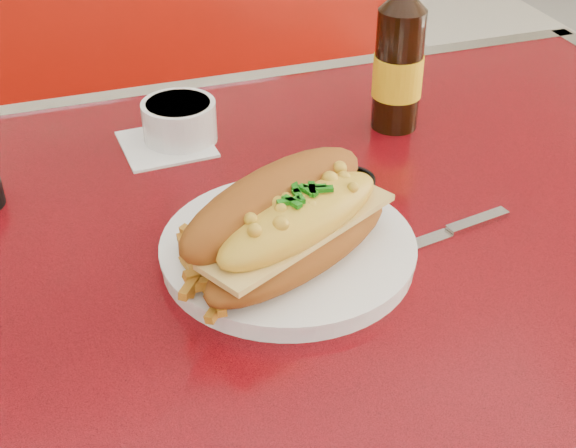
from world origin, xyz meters
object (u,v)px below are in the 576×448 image
object	(u,v)px
fork	(237,264)
beer_bottle	(399,58)
knife	(442,235)
diner_table	(289,360)
gravy_ramekin	(179,120)
sauce_cup_right	(348,188)
booth_bench_far	(165,217)
mac_hoagie	(291,222)
dinner_plate	(288,250)

from	to	relation	value
fork	beer_bottle	xyz separation A→B (m)	(0.27, 0.24, 0.07)
fork	knife	bearing A→B (deg)	-106.96
beer_bottle	diner_table	bearing A→B (deg)	-136.37
fork	knife	size ratio (longest dim) A/B	0.64
knife	diner_table	bearing A→B (deg)	154.92
gravy_ramekin	sauce_cup_right	xyz separation A→B (m)	(0.14, -0.20, -0.01)
booth_bench_far	beer_bottle	xyz separation A→B (m)	(0.21, -0.61, 0.57)
mac_hoagie	beer_bottle	world-z (taller)	beer_bottle
beer_bottle	knife	world-z (taller)	beer_bottle
dinner_plate	gravy_ramekin	size ratio (longest dim) A/B	2.69
gravy_ramekin	dinner_plate	bearing A→B (deg)	-80.53
dinner_plate	fork	world-z (taller)	same
sauce_cup_right	diner_table	bearing A→B (deg)	-147.83
beer_bottle	knife	bearing A→B (deg)	-103.88
diner_table	sauce_cup_right	world-z (taller)	sauce_cup_right
knife	mac_hoagie	bearing A→B (deg)	172.80
booth_bench_far	knife	distance (m)	0.99
booth_bench_far	fork	distance (m)	0.99
booth_bench_far	dinner_plate	xyz separation A→B (m)	(-0.01, -0.83, 0.49)
sauce_cup_right	knife	size ratio (longest dim) A/B	0.36
beer_bottle	dinner_plate	bearing A→B (deg)	-134.57
gravy_ramekin	beer_bottle	world-z (taller)	beer_bottle
knife	dinner_plate	bearing A→B (deg)	163.58
booth_bench_far	fork	bearing A→B (deg)	-94.38
mac_hoagie	knife	world-z (taller)	mac_hoagie
diner_table	beer_bottle	distance (m)	0.38
diner_table	sauce_cup_right	xyz separation A→B (m)	(0.09, 0.05, 0.18)
diner_table	mac_hoagie	bearing A→B (deg)	-108.04
dinner_plate	knife	world-z (taller)	dinner_plate
knife	fork	bearing A→B (deg)	169.48
gravy_ramekin	fork	bearing A→B (deg)	-92.07
mac_hoagie	gravy_ramekin	size ratio (longest dim) A/B	2.22
sauce_cup_right	mac_hoagie	bearing A→B (deg)	-134.78
fork	gravy_ramekin	distance (m)	0.29
diner_table	beer_bottle	world-z (taller)	beer_bottle
mac_hoagie	fork	bearing A→B (deg)	141.56
fork	beer_bottle	size ratio (longest dim) A/B	0.54
mac_hoagie	sauce_cup_right	xyz separation A→B (m)	(0.10, 0.10, -0.04)
booth_bench_far	dinner_plate	distance (m)	0.97
knife	booth_bench_far	bearing A→B (deg)	89.79
booth_bench_far	mac_hoagie	world-z (taller)	booth_bench_far
diner_table	mac_hoagie	world-z (taller)	mac_hoagie
diner_table	knife	xyz separation A→B (m)	(0.15, -0.04, 0.16)
gravy_ramekin	sauce_cup_right	bearing A→B (deg)	-54.29
mac_hoagie	gravy_ramekin	distance (m)	0.30
knife	gravy_ramekin	bearing A→B (deg)	115.04
fork	sauce_cup_right	bearing A→B (deg)	-75.12
booth_bench_far	knife	xyz separation A→B (m)	(0.15, -0.85, 0.49)
booth_bench_far	mac_hoagie	bearing A→B (deg)	-91.05
booth_bench_far	dinner_plate	bearing A→B (deg)	-90.64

